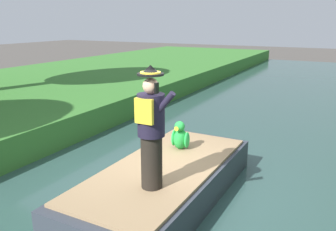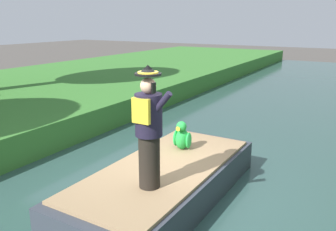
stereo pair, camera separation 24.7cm
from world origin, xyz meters
name	(u,v)px [view 2 (the right image)]	position (x,y,z in m)	size (l,w,h in m)	color
ground_plane	(168,199)	(0.00, 0.00, 0.00)	(80.00, 80.00, 0.00)	#4C4742
canal_water	(168,197)	(0.00, 0.00, 0.05)	(6.70, 48.00, 0.10)	#2D4C47
boat	(164,182)	(0.00, -0.14, 0.40)	(1.84, 4.22, 0.61)	#333842
person_pirate	(149,129)	(0.21, -0.92, 1.64)	(0.61, 0.42, 1.85)	black
parrot_plush	(182,137)	(-0.12, 0.74, 0.95)	(0.36, 0.35, 0.57)	green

